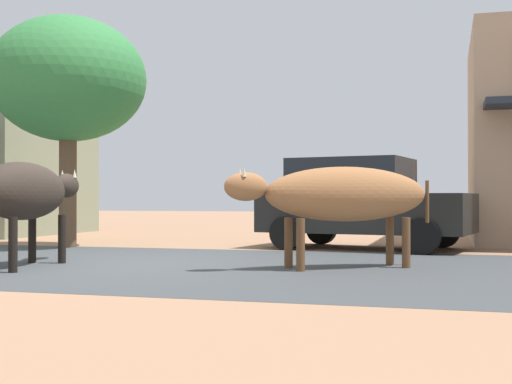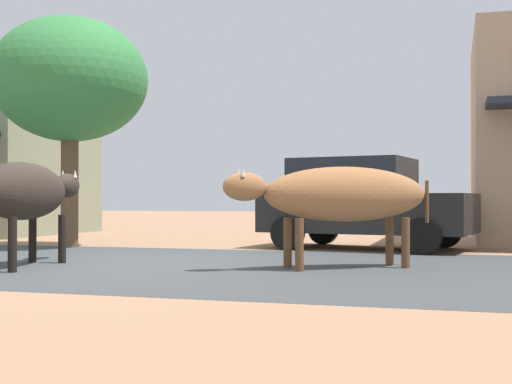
{
  "view_description": "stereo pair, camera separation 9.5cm",
  "coord_description": "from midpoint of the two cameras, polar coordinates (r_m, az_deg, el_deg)",
  "views": [
    {
      "loc": [
        4.53,
        -8.71,
        0.9
      ],
      "look_at": [
        1.77,
        1.14,
        1.01
      ],
      "focal_mm": 48.2,
      "sensor_mm": 36.0,
      "label": 1
    },
    {
      "loc": [
        4.62,
        -8.69,
        0.9
      ],
      "look_at": [
        1.77,
        1.14,
        1.01
      ],
      "focal_mm": 48.2,
      "sensor_mm": 36.0,
      "label": 2
    }
  ],
  "objects": [
    {
      "name": "asphalt_road",
      "position": [
        9.87,
        -12.1,
        -5.81
      ],
      "size": [
        72.0,
        5.86,
        0.0
      ],
      "primitive_type": "cube",
      "color": "#3D4144",
      "rests_on": "ground"
    },
    {
      "name": "cow_far_dark",
      "position": [
        9.03,
        6.89,
        -0.26
      ],
      "size": [
        2.61,
        1.89,
        1.33
      ],
      "color": "#9E673C",
      "rests_on": "ground"
    },
    {
      "name": "ground",
      "position": [
        9.87,
        -12.1,
        -5.82
      ],
      "size": [
        80.0,
        80.0,
        0.0
      ],
      "primitive_type": "plane",
      "color": "#A27556"
    },
    {
      "name": "roadside_tree",
      "position": [
        13.57,
        -15.52,
        8.91
      ],
      "size": [
        2.93,
        2.93,
        4.33
      ],
      "color": "brown",
      "rests_on": "ground"
    },
    {
      "name": "parked_hatchback_car",
      "position": [
        12.63,
        8.57,
        -0.87
      ],
      "size": [
        3.94,
        2.45,
        1.64
      ],
      "color": "black",
      "rests_on": "ground"
    },
    {
      "name": "cow_near_brown",
      "position": [
        9.64,
        -18.81,
        -0.02
      ],
      "size": [
        0.79,
        2.54,
        1.39
      ],
      "color": "#2D241E",
      "rests_on": "ground"
    }
  ]
}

